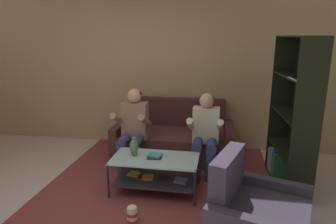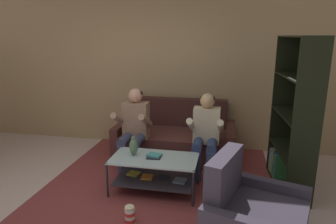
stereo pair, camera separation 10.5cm
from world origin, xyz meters
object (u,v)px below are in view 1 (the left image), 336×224
(couch, at_px, (174,139))
(person_seated_left, at_px, (133,126))
(vase, at_px, (134,147))
(armchair, at_px, (256,217))
(coffee_table, at_px, (155,169))
(person_seated_right, at_px, (205,131))
(popcorn_tub, at_px, (132,214))
(book_stack, at_px, (155,156))
(bookshelf, at_px, (293,126))

(couch, xyz_separation_m, person_seated_left, (-0.54, -0.57, 0.36))
(couch, bearing_deg, vase, -105.99)
(armchair, bearing_deg, coffee_table, 145.13)
(person_seated_right, distance_m, popcorn_tub, 1.63)
(person_seated_left, height_order, armchair, person_seated_left)
(couch, xyz_separation_m, coffee_table, (-0.06, -1.24, 0.01))
(vase, relative_size, book_stack, 1.25)
(person_seated_right, distance_m, armchair, 1.62)
(person_seated_left, xyz_separation_m, armchair, (1.64, -1.48, -0.38))
(couch, height_order, popcorn_tub, couch)
(couch, xyz_separation_m, armchair, (1.10, -2.04, -0.02))
(couch, xyz_separation_m, person_seated_right, (0.54, -0.57, 0.35))
(person_seated_left, relative_size, vase, 4.91)
(couch, height_order, book_stack, couch)
(coffee_table, distance_m, bookshelf, 1.90)
(vase, relative_size, popcorn_tub, 1.24)
(person_seated_right, bearing_deg, person_seated_left, 179.84)
(bookshelf, height_order, armchair, bookshelf)
(person_seated_left, distance_m, bookshelf, 2.23)
(book_stack, xyz_separation_m, armchair, (1.17, -0.83, -0.20))
(armchair, bearing_deg, popcorn_tub, 175.28)
(person_seated_right, relative_size, coffee_table, 1.07)
(coffee_table, distance_m, vase, 0.40)
(vase, height_order, armchair, armchair)
(book_stack, height_order, popcorn_tub, book_stack)
(coffee_table, height_order, vase, vase)
(coffee_table, height_order, bookshelf, bookshelf)
(vase, xyz_separation_m, bookshelf, (2.03, 0.51, 0.23))
(person_seated_right, height_order, vase, person_seated_right)
(person_seated_left, relative_size, armchair, 1.08)
(bookshelf, bearing_deg, coffee_table, -162.44)
(couch, height_order, vase, couch)
(popcorn_tub, bearing_deg, coffee_table, 81.55)
(bookshelf, bearing_deg, vase, -165.86)
(coffee_table, distance_m, armchair, 1.41)
(vase, distance_m, bookshelf, 2.10)
(bookshelf, xyz_separation_m, popcorn_tub, (-1.85, -1.25, -0.71))
(book_stack, bearing_deg, coffee_table, -65.57)
(person_seated_left, xyz_separation_m, vase, (0.19, -0.63, -0.08))
(vase, relative_size, armchair, 0.22)
(person_seated_right, xyz_separation_m, book_stack, (-0.60, -0.64, -0.16))
(vase, bearing_deg, person_seated_left, 107.12)
(bookshelf, height_order, popcorn_tub, bookshelf)
(person_seated_left, distance_m, vase, 0.66)
(person_seated_left, relative_size, popcorn_tub, 6.08)
(couch, bearing_deg, person_seated_right, -46.81)
(book_stack, bearing_deg, person_seated_right, 46.85)
(person_seated_left, relative_size, bookshelf, 0.61)
(person_seated_left, xyz_separation_m, bookshelf, (2.22, -0.12, 0.15))
(popcorn_tub, bearing_deg, couch, 85.27)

